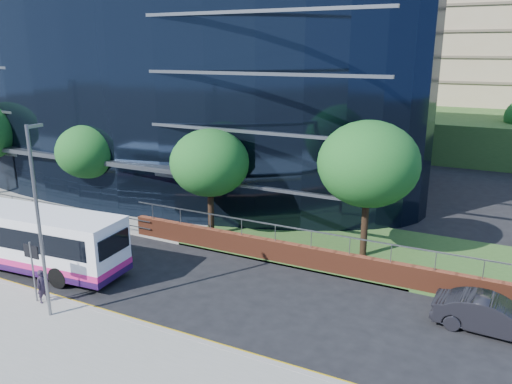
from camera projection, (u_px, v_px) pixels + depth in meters
The scene contains 13 objects.
ground at pixel (2, 271), 25.44m from camera, with size 200.00×200.00×0.00m, color black.
far_forecourt at pixel (78, 199), 37.47m from camera, with size 50.00×8.00×0.10m, color gray.
glass_office at pixel (173, 84), 42.86m from camera, with size 44.00×23.10×16.00m.
retaining_wall at pixel (433, 282), 22.86m from camera, with size 34.00×0.40×2.11m.
guard_railings at pixel (12, 199), 34.69m from camera, with size 24.00×0.05×1.10m.
street_sign at pixel (32, 259), 21.53m from camera, with size 0.85×0.09×2.80m.
tree_far_b at pixel (88, 152), 33.73m from camera, with size 4.29×4.29×6.05m.
tree_far_c at pixel (210, 163), 28.88m from camera, with size 4.62×4.62×6.51m.
tree_far_d at pixel (368, 164), 25.65m from camera, with size 5.28×5.28×7.44m.
streetlight_east at pixel (39, 218), 19.75m from camera, with size 0.15×0.77×8.00m.
city_bus at pixel (23, 237), 25.40m from camera, with size 11.69×3.61×3.12m.
parked_car at pixel (491, 315), 19.75m from camera, with size 1.54×4.42×1.46m, color black.
pedestrian at pixel (43, 286), 21.80m from camera, with size 0.55×0.36×1.50m, color #2A2030.
Camera 1 is at (22.13, -14.98, 10.86)m, focal length 35.00 mm.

